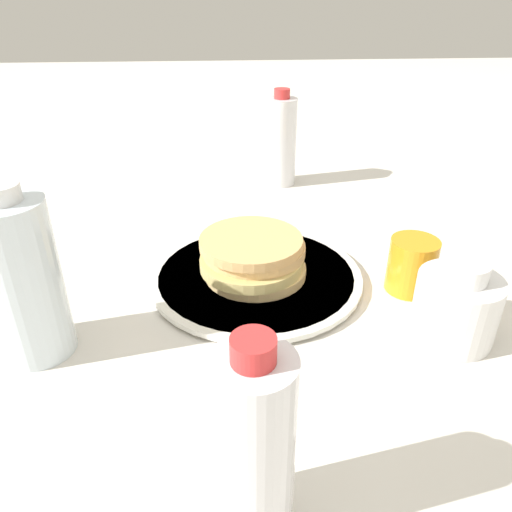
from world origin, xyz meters
The scene contains 8 objects.
ground_plane centered at (0.00, 0.00, 0.00)m, with size 4.00×4.00×0.00m, color silver.
plate centered at (-0.02, -0.02, 0.01)m, with size 0.30×0.30×0.01m.
pancake_stack centered at (-0.02, -0.01, 0.04)m, with size 0.15×0.15×0.06m.
juice_glass centered at (-0.05, -0.23, 0.04)m, with size 0.06×0.06×0.07m.
cream_jug centered at (-0.16, -0.24, 0.04)m, with size 0.10×0.10×0.10m.
water_bottle_near centered at (-0.37, 0.01, 0.08)m, with size 0.06×0.06×0.18m.
water_bottle_mid centered at (0.35, -0.09, 0.09)m, with size 0.06×0.06×0.19m.
water_bottle_far centered at (-0.15, 0.24, 0.09)m, with size 0.08×0.08×0.20m.
Camera 1 is at (-0.61, 0.02, 0.38)m, focal length 35.00 mm.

